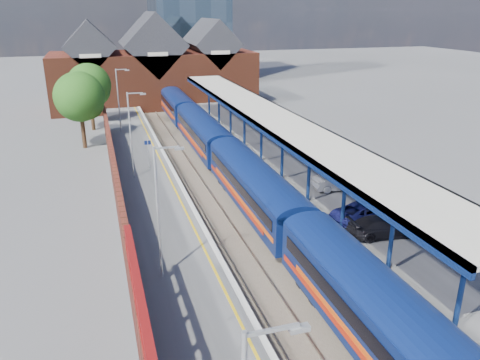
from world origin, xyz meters
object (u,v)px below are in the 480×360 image
(lamp_post_c, at_px, (132,130))
(parked_car_blue, at_px, (364,212))
(lamp_post_b, at_px, (160,205))
(train, at_px, (225,153))
(lamp_post_d, at_px, (119,96))
(parked_car_silver, at_px, (339,181))
(platform_sign, at_px, (148,149))
(parked_car_dark, at_px, (382,226))

(lamp_post_c, relative_size, parked_car_blue, 1.46)
(lamp_post_b, bearing_deg, train, 64.82)
(lamp_post_c, distance_m, lamp_post_d, 16.00)
(train, distance_m, parked_car_silver, 10.69)
(lamp_post_c, relative_size, parked_car_silver, 1.73)
(lamp_post_c, xyz_separation_m, platform_sign, (1.36, 2.00, -2.30))
(parked_car_silver, height_order, parked_car_dark, parked_car_silver)
(parked_car_silver, bearing_deg, parked_car_blue, 171.51)
(lamp_post_d, relative_size, parked_car_silver, 1.73)
(train, xyz_separation_m, lamp_post_c, (-7.86, -0.71, 2.87))
(parked_car_silver, bearing_deg, parked_car_dark, 174.47)
(platform_sign, relative_size, parked_car_blue, 0.52)
(lamp_post_b, bearing_deg, parked_car_silver, 30.03)
(parked_car_dark, xyz_separation_m, parked_car_blue, (0.06, 2.19, 0.04))
(lamp_post_c, relative_size, lamp_post_d, 1.00)
(platform_sign, bearing_deg, parked_car_blue, -51.37)
(platform_sign, bearing_deg, train, -11.23)
(parked_car_silver, xyz_separation_m, parked_car_blue, (-1.21, -5.59, -0.00))
(lamp_post_b, height_order, platform_sign, lamp_post_b)
(platform_sign, bearing_deg, lamp_post_c, -124.26)
(parked_car_blue, bearing_deg, parked_car_dark, 158.71)
(lamp_post_c, bearing_deg, parked_car_dark, -48.83)
(platform_sign, xyz_separation_m, parked_car_blue, (12.09, -15.12, -1.02))
(lamp_post_b, bearing_deg, lamp_post_d, 90.00)
(platform_sign, height_order, parked_car_dark, platform_sign)
(lamp_post_c, bearing_deg, platform_sign, 55.74)
(lamp_post_d, bearing_deg, train, -62.81)
(parked_car_silver, bearing_deg, train, 43.21)
(lamp_post_d, bearing_deg, parked_car_silver, -58.09)
(lamp_post_d, height_order, parked_car_silver, lamp_post_d)
(parked_car_blue, bearing_deg, lamp_post_c, 25.88)
(train, bearing_deg, parked_car_blue, -67.99)
(lamp_post_d, xyz_separation_m, parked_car_silver, (14.65, -23.53, -3.32))
(lamp_post_b, xyz_separation_m, parked_car_silver, (14.65, 8.47, -3.32))
(platform_sign, distance_m, parked_car_silver, 16.39)
(lamp_post_b, height_order, parked_car_blue, lamp_post_b)
(train, xyz_separation_m, lamp_post_d, (-7.86, 15.29, 2.87))
(platform_sign, xyz_separation_m, parked_car_silver, (13.29, -9.53, -1.02))
(lamp_post_c, height_order, parked_car_dark, lamp_post_c)
(lamp_post_c, distance_m, parked_car_silver, 16.81)
(parked_car_dark, relative_size, parked_car_blue, 0.90)
(parked_car_dark, distance_m, parked_car_blue, 2.19)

